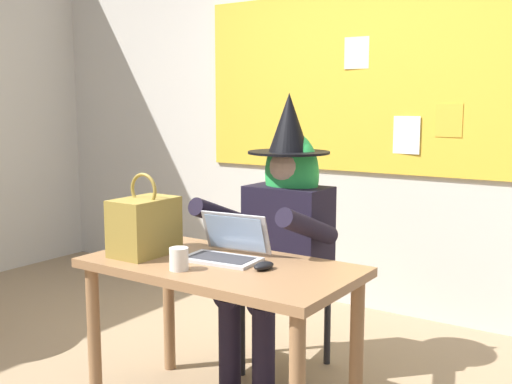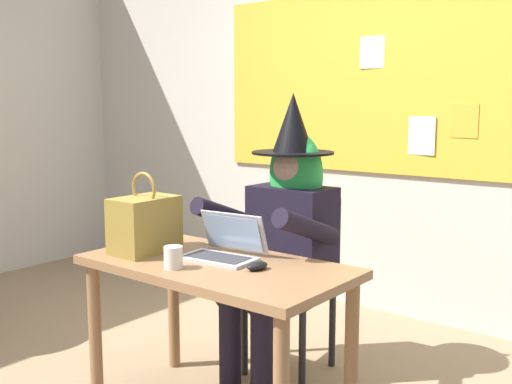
{
  "view_description": "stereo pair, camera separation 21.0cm",
  "coord_description": "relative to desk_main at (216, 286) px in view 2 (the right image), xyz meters",
  "views": [
    {
      "loc": [
        1.7,
        -2.02,
        1.4
      ],
      "look_at": [
        0.13,
        0.33,
        0.99
      ],
      "focal_mm": 42.56,
      "sensor_mm": 36.0,
      "label": 1
    },
    {
      "loc": [
        1.87,
        -1.89,
        1.4
      ],
      "look_at": [
        0.13,
        0.33,
        0.99
      ],
      "focal_mm": 42.56,
      "sensor_mm": 36.0,
      "label": 2
    }
  ],
  "objects": [
    {
      "name": "wall_back_bulletin",
      "position": [
        -0.14,
        1.78,
        0.84
      ],
      "size": [
        5.8,
        1.97,
        2.89
      ],
      "color": "beige",
      "rests_on": "ground"
    },
    {
      "name": "coffee_mug",
      "position": [
        -0.07,
        -0.19,
        0.16
      ],
      "size": [
        0.08,
        0.08,
        0.09
      ],
      "primitive_type": "cylinder",
      "color": "silver",
      "rests_on": "desk_main"
    },
    {
      "name": "person_costumed",
      "position": [
        -0.02,
        0.55,
        0.19
      ],
      "size": [
        0.6,
        0.68,
        1.46
      ],
      "rotation": [
        0.0,
        0.0,
        -1.59
      ],
      "color": "black",
      "rests_on": "ground"
    },
    {
      "name": "handbag",
      "position": [
        -0.38,
        -0.07,
        0.24
      ],
      "size": [
        0.2,
        0.3,
        0.38
      ],
      "rotation": [
        0.0,
        0.0,
        -0.3
      ],
      "color": "olive",
      "rests_on": "desk_main"
    },
    {
      "name": "chair_at_desk",
      "position": [
        -0.03,
        0.67,
        -0.09
      ],
      "size": [
        0.46,
        0.46,
        0.91
      ],
      "rotation": [
        0.0,
        0.0,
        -1.47
      ],
      "color": "black",
      "rests_on": "ground"
    },
    {
      "name": "laptop",
      "position": [
        -0.02,
        0.08,
        0.15
      ],
      "size": [
        0.36,
        0.29,
        0.2
      ],
      "rotation": [
        0.0,
        0.0,
        0.09
      ],
      "color": "#B7B7BC",
      "rests_on": "desk_main"
    },
    {
      "name": "desk_main",
      "position": [
        0.0,
        0.0,
        0.0
      ],
      "size": [
        1.2,
        0.63,
        0.72
      ],
      "rotation": [
        0.0,
        0.0,
        -0.01
      ],
      "color": "#8E6642",
      "rests_on": "ground"
    },
    {
      "name": "computer_mouse",
      "position": [
        0.22,
        0.01,
        0.12
      ],
      "size": [
        0.08,
        0.11,
        0.03
      ],
      "primitive_type": "ellipsoid",
      "rotation": [
        0.0,
        0.0,
        -0.18
      ],
      "color": "black",
      "rests_on": "desk_main"
    }
  ]
}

